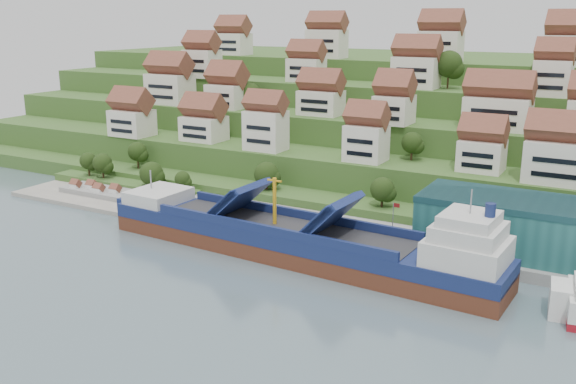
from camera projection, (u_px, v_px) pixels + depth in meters
The scene contains 9 objects.
ground at pixel (284, 254), 122.41m from camera, with size 300.00×300.00×0.00m, color slate.
quay at pixel (410, 243), 125.28m from camera, with size 180.00×14.00×2.20m, color gray.
pebble_beach at pixel (106, 196), 159.77m from camera, with size 45.00×20.00×1.00m, color gray.
hillside at pixel (442, 123), 206.66m from camera, with size 260.00×128.00×31.00m.
hillside_village at pixel (404, 95), 165.76m from camera, with size 155.92×62.85×28.82m.
hillside_trees at pixel (337, 127), 160.78m from camera, with size 140.11×62.64×32.18m.
flagpole at pixel (393, 220), 120.44m from camera, with size 1.28×0.16×8.00m.
beach_huts at pixel (96, 190), 159.24m from camera, with size 14.40×3.70×2.20m.
cargo_ship at pixel (303, 242), 118.89m from camera, with size 80.21×16.47×17.69m.
Camera 1 is at (57.04, -99.77, 43.78)m, focal length 40.00 mm.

